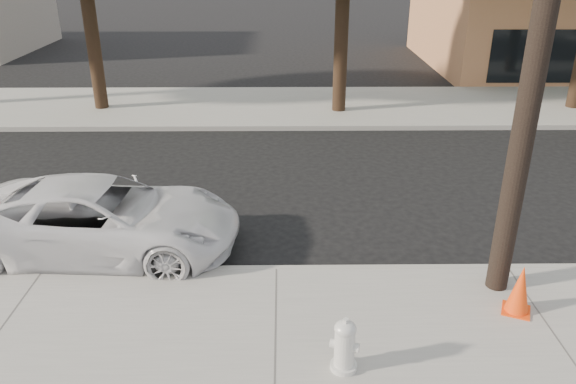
{
  "coord_description": "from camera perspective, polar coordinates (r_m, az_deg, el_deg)",
  "views": [
    {
      "loc": [
        0.11,
        -10.41,
        5.3
      ],
      "look_at": [
        0.22,
        -0.81,
        1.0
      ],
      "focal_mm": 35.0,
      "sensor_mm": 36.0,
      "label": 1
    }
  ],
  "objects": [
    {
      "name": "near_sidewalk",
      "position": [
        8.04,
        -1.32,
        -16.4
      ],
      "size": [
        90.0,
        4.4,
        0.15
      ],
      "primitive_type": "cube",
      "color": "gray",
      "rests_on": "ground"
    },
    {
      "name": "traffic_cone",
      "position": [
        9.2,
        22.5,
        -9.17
      ],
      "size": [
        0.53,
        0.53,
        0.79
      ],
      "rotation": [
        0.0,
        0.0,
        -0.41
      ],
      "color": "#FF440D",
      "rests_on": "near_sidewalk"
    },
    {
      "name": "fire_hydrant",
      "position": [
        7.56,
        5.76,
        -15.33
      ],
      "size": [
        0.4,
        0.36,
        0.74
      ],
      "rotation": [
        0.0,
        0.0,
        -0.31
      ],
      "color": "silver",
      "rests_on": "near_sidewalk"
    },
    {
      "name": "curb_near",
      "position": [
        9.82,
        -1.19,
        -8.03
      ],
      "size": [
        90.0,
        0.12,
        0.16
      ],
      "primitive_type": "cube",
      "color": "#9E9B93",
      "rests_on": "ground"
    },
    {
      "name": "police_cruiser",
      "position": [
        10.76,
        -18.38,
        -2.55
      ],
      "size": [
        5.1,
        2.57,
        1.39
      ],
      "primitive_type": "imported",
      "rotation": [
        0.0,
        0.0,
        1.52
      ],
      "color": "silver",
      "rests_on": "ground"
    },
    {
      "name": "ground",
      "position": [
        11.68,
        -1.1,
        -2.85
      ],
      "size": [
        120.0,
        120.0,
        0.0
      ],
      "primitive_type": "plane",
      "color": "black",
      "rests_on": "ground"
    },
    {
      "name": "far_sidewalk",
      "position": [
        19.62,
        -0.94,
        8.68
      ],
      "size": [
        90.0,
        5.0,
        0.15
      ],
      "primitive_type": "cube",
      "color": "gray",
      "rests_on": "ground"
    }
  ]
}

